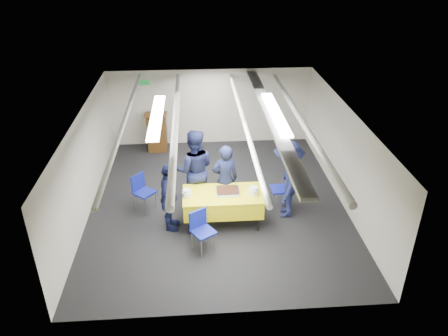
{
  "coord_description": "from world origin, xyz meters",
  "views": [
    {
      "loc": [
        -0.49,
        -8.9,
        5.75
      ],
      "look_at": [
        0.14,
        -0.2,
        1.05
      ],
      "focal_mm": 35.0,
      "sensor_mm": 36.0,
      "label": 1
    }
  ],
  "objects_px": {
    "podium": "(157,131)",
    "serving_table": "(223,202)",
    "sheet_cake": "(228,191)",
    "sailor_b": "(194,170)",
    "chair_near": "(201,227)",
    "chair_left": "(142,188)",
    "sailor_a": "(225,179)",
    "chair_right": "(284,186)",
    "sailor_d": "(287,179)",
    "sailor_c": "(169,197)"
  },
  "relations": [
    {
      "from": "chair_near",
      "to": "chair_right",
      "type": "height_order",
      "value": "same"
    },
    {
      "from": "sheet_cake",
      "to": "sailor_a",
      "type": "xyz_separation_m",
      "value": [
        -0.02,
        0.48,
        0.02
      ]
    },
    {
      "from": "sailor_a",
      "to": "sailor_b",
      "type": "height_order",
      "value": "sailor_b"
    },
    {
      "from": "chair_left",
      "to": "sailor_a",
      "type": "xyz_separation_m",
      "value": [
        1.93,
        -0.24,
        0.31
      ]
    },
    {
      "from": "sheet_cake",
      "to": "podium",
      "type": "height_order",
      "value": "podium"
    },
    {
      "from": "chair_near",
      "to": "sailor_b",
      "type": "height_order",
      "value": "sailor_b"
    },
    {
      "from": "chair_right",
      "to": "sailor_a",
      "type": "bearing_deg",
      "value": -175.09
    },
    {
      "from": "chair_right",
      "to": "sailor_d",
      "type": "height_order",
      "value": "sailor_d"
    },
    {
      "from": "podium",
      "to": "chair_right",
      "type": "height_order",
      "value": "podium"
    },
    {
      "from": "chair_left",
      "to": "sailor_a",
      "type": "relative_size",
      "value": 0.52
    },
    {
      "from": "sheet_cake",
      "to": "sailor_c",
      "type": "xyz_separation_m",
      "value": [
        -1.27,
        -0.13,
        -0.02
      ]
    },
    {
      "from": "sailor_b",
      "to": "chair_right",
      "type": "bearing_deg",
      "value": 177.44
    },
    {
      "from": "podium",
      "to": "sailor_c",
      "type": "relative_size",
      "value": 0.79
    },
    {
      "from": "chair_right",
      "to": "sheet_cake",
      "type": "bearing_deg",
      "value": -156.17
    },
    {
      "from": "sailor_b",
      "to": "sailor_c",
      "type": "xyz_separation_m",
      "value": [
        -0.55,
        -0.86,
        -0.19
      ]
    },
    {
      "from": "chair_left",
      "to": "sailor_b",
      "type": "bearing_deg",
      "value": 0.14
    },
    {
      "from": "podium",
      "to": "serving_table",
      "type": "bearing_deg",
      "value": -66.83
    },
    {
      "from": "chair_right",
      "to": "serving_table",
      "type": "bearing_deg",
      "value": -156.92
    },
    {
      "from": "sheet_cake",
      "to": "chair_near",
      "type": "height_order",
      "value": "chair_near"
    },
    {
      "from": "sailor_c",
      "to": "sailor_d",
      "type": "bearing_deg",
      "value": -71.3
    },
    {
      "from": "sheet_cake",
      "to": "sailor_a",
      "type": "height_order",
      "value": "sailor_a"
    },
    {
      "from": "chair_right",
      "to": "sailor_b",
      "type": "height_order",
      "value": "sailor_b"
    },
    {
      "from": "podium",
      "to": "chair_near",
      "type": "distance_m",
      "value": 4.88
    },
    {
      "from": "chair_left",
      "to": "serving_table",
      "type": "bearing_deg",
      "value": -22.31
    },
    {
      "from": "sailor_b",
      "to": "serving_table",
      "type": "bearing_deg",
      "value": 129.35
    },
    {
      "from": "serving_table",
      "to": "sailor_b",
      "type": "height_order",
      "value": "sailor_b"
    },
    {
      "from": "podium",
      "to": "chair_left",
      "type": "distance_m",
      "value": 3.15
    },
    {
      "from": "podium",
      "to": "sailor_b",
      "type": "xyz_separation_m",
      "value": [
        1.07,
        -3.14,
        0.36
      ]
    },
    {
      "from": "sheet_cake",
      "to": "chair_right",
      "type": "height_order",
      "value": "chair_right"
    },
    {
      "from": "chair_right",
      "to": "sailor_c",
      "type": "relative_size",
      "value": 0.55
    },
    {
      "from": "chair_right",
      "to": "sailor_d",
      "type": "relative_size",
      "value": 0.48
    },
    {
      "from": "sheet_cake",
      "to": "sailor_d",
      "type": "relative_size",
      "value": 0.28
    },
    {
      "from": "serving_table",
      "to": "sheet_cake",
      "type": "relative_size",
      "value": 3.41
    },
    {
      "from": "sheet_cake",
      "to": "sailor_b",
      "type": "relative_size",
      "value": 0.26
    },
    {
      "from": "serving_table",
      "to": "sailor_c",
      "type": "xyz_separation_m",
      "value": [
        -1.15,
        -0.1,
        0.23
      ]
    },
    {
      "from": "sailor_b",
      "to": "sailor_c",
      "type": "height_order",
      "value": "sailor_b"
    },
    {
      "from": "sailor_a",
      "to": "sailor_d",
      "type": "relative_size",
      "value": 0.91
    },
    {
      "from": "podium",
      "to": "sailor_b",
      "type": "bearing_deg",
      "value": -71.21
    },
    {
      "from": "chair_right",
      "to": "chair_left",
      "type": "bearing_deg",
      "value": 177.85
    },
    {
      "from": "chair_near",
      "to": "sailor_a",
      "type": "bearing_deg",
      "value": 66.53
    },
    {
      "from": "sailor_b",
      "to": "sailor_c",
      "type": "bearing_deg",
      "value": 58.15
    },
    {
      "from": "sailor_a",
      "to": "chair_left",
      "type": "bearing_deg",
      "value": -15.49
    },
    {
      "from": "podium",
      "to": "chair_near",
      "type": "height_order",
      "value": "podium"
    },
    {
      "from": "serving_table",
      "to": "sailor_c",
      "type": "height_order",
      "value": "sailor_c"
    },
    {
      "from": "chair_right",
      "to": "sailor_c",
      "type": "height_order",
      "value": "sailor_c"
    },
    {
      "from": "sailor_a",
      "to": "sailor_b",
      "type": "distance_m",
      "value": 0.74
    },
    {
      "from": "chair_near",
      "to": "chair_right",
      "type": "relative_size",
      "value": 1.0
    },
    {
      "from": "sailor_d",
      "to": "sailor_b",
      "type": "bearing_deg",
      "value": -90.6
    },
    {
      "from": "chair_left",
      "to": "sailor_a",
      "type": "bearing_deg",
      "value": -7.22
    },
    {
      "from": "podium",
      "to": "sailor_b",
      "type": "height_order",
      "value": "sailor_b"
    }
  ]
}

